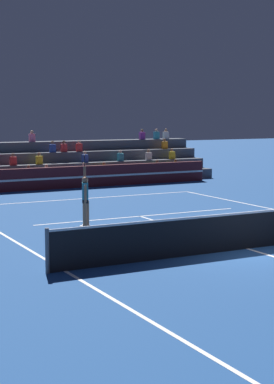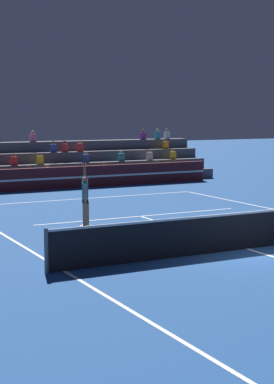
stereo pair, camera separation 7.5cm
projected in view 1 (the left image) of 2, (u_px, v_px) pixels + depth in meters
The scene contains 7 objects.
ground_plane at pixel (247, 249), 18.10m from camera, with size 120.00×120.00×0.00m, color navy.
court_lines at pixel (247, 249), 18.10m from camera, with size 11.10×23.90×0.01m.
tennis_net at pixel (248, 230), 18.04m from camera, with size 12.00×0.10×1.10m.
sponsor_banner_wall at pixel (50, 178), 31.98m from camera, with size 18.00×0.26×1.10m.
bleacher_stand at pixel (30, 168), 34.72m from camera, with size 20.58×3.80×2.83m.
tennis_player at pixel (85, 198), 21.29m from camera, with size 0.53×0.99×2.47m.
tennis_ball at pixel (86, 207), 25.81m from camera, with size 0.07×0.07×0.07m, color #C6DB33.
Camera 1 is at (-11.06, -14.24, 3.83)m, focal length 60.00 mm.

